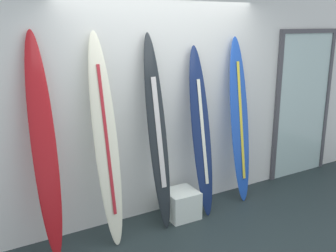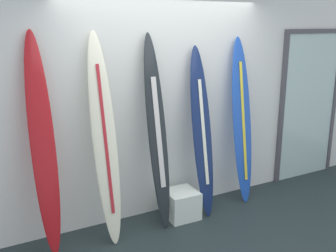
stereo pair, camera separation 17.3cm
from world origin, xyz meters
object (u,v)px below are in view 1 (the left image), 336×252
at_px(surfboard_ivory, 106,142).
at_px(display_block_left, 181,204).
at_px(surfboard_cobalt, 240,122).
at_px(surfboard_crimson, 44,149).
at_px(surfboard_navy, 201,132).
at_px(surfboard_charcoal, 157,134).
at_px(glass_door, 303,102).

relative_size(surfboard_ivory, display_block_left, 5.80).
bearing_deg(surfboard_ivory, surfboard_cobalt, 1.90).
bearing_deg(surfboard_crimson, surfboard_ivory, -5.33).
relative_size(surfboard_navy, surfboard_cobalt, 0.96).
relative_size(surfboard_crimson, surfboard_charcoal, 1.02).
xyz_separation_m(surfboard_crimson, surfboard_navy, (1.81, -0.04, -0.08)).
height_order(surfboard_navy, glass_door, glass_door).
xyz_separation_m(display_block_left, glass_door, (2.32, 0.28, 0.95)).
bearing_deg(surfboard_charcoal, surfboard_crimson, 177.94).
bearing_deg(glass_door, display_block_left, -173.15).
bearing_deg(glass_door, surfboard_navy, -173.27).
xyz_separation_m(surfboard_navy, surfboard_cobalt, (0.63, 0.05, 0.03)).
xyz_separation_m(surfboard_crimson, display_block_left, (1.52, -0.08, -0.92)).
relative_size(surfboard_navy, glass_door, 0.93).
bearing_deg(surfboard_cobalt, surfboard_navy, -175.88).
relative_size(surfboard_crimson, surfboard_navy, 1.10).
height_order(surfboard_charcoal, surfboard_cobalt, surfboard_charcoal).
bearing_deg(glass_door, surfboard_ivory, -175.50).
bearing_deg(glass_door, surfboard_crimson, -177.04).
bearing_deg(display_block_left, surfboard_navy, 7.62).
relative_size(surfboard_ivory, surfboard_cobalt, 1.04).
relative_size(display_block_left, glass_door, 0.17).
height_order(surfboard_charcoal, glass_door, glass_door).
relative_size(surfboard_ivory, surfboard_charcoal, 1.01).
relative_size(surfboard_cobalt, display_block_left, 5.56).
distance_m(display_block_left, glass_door, 2.53).
bearing_deg(surfboard_crimson, surfboard_navy, -1.29).
xyz_separation_m(surfboard_crimson, glass_door, (3.84, 0.20, 0.03)).
xyz_separation_m(surfboard_cobalt, display_block_left, (-0.93, -0.09, -0.87)).
xyz_separation_m(surfboard_ivory, surfboard_charcoal, (0.61, 0.01, -0.01)).
xyz_separation_m(surfboard_ivory, glass_door, (3.23, 0.25, 0.04)).
bearing_deg(surfboard_navy, surfboard_crimson, 178.71).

